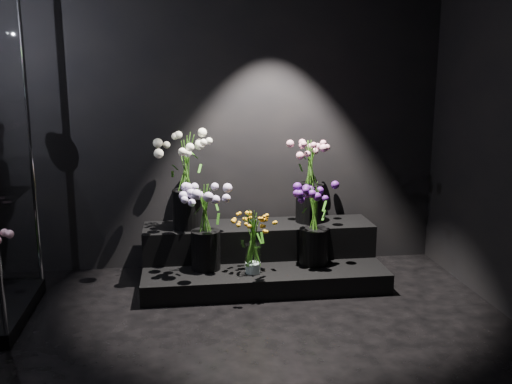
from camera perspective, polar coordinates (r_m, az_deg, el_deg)
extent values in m
plane|color=black|center=(3.40, -1.94, -18.37)|extent=(4.00, 4.00, 0.00)
plane|color=black|center=(4.93, -4.39, 8.37)|extent=(4.00, 0.00, 4.00)
plane|color=black|center=(1.01, 8.90, -7.21)|extent=(4.00, 0.00, 4.00)
cube|color=black|center=(4.77, 0.64, -7.99)|extent=(1.95, 0.86, 0.16)
cube|color=black|center=(4.90, 0.28, -4.75)|extent=(1.95, 0.43, 0.27)
cylinder|color=white|center=(4.47, -0.32, -6.68)|extent=(0.13, 0.13, 0.24)
cylinder|color=black|center=(4.57, -5.04, -5.78)|extent=(0.23, 0.23, 0.32)
cylinder|color=black|center=(4.69, 5.80, -5.43)|extent=(0.24, 0.24, 0.30)
cylinder|color=black|center=(4.75, -6.87, -1.69)|extent=(0.24, 0.24, 0.32)
cylinder|color=black|center=(4.93, 5.38, -1.09)|extent=(0.24, 0.24, 0.33)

